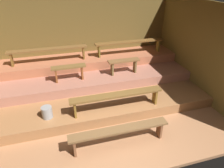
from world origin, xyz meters
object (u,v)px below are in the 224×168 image
(pail_lower, at_px, (47,112))
(bench_middle_left, at_px, (69,70))
(bench_middle_right, at_px, (124,63))
(bench_lower_center, at_px, (117,97))
(bench_upper_left, at_px, (48,51))
(bench_floor_center, at_px, (119,132))
(bench_upper_right, at_px, (130,43))

(pail_lower, bearing_deg, bench_middle_left, 61.50)
(bench_middle_right, bearing_deg, pail_lower, -151.86)
(bench_lower_center, height_order, bench_upper_left, bench_upper_left)
(bench_upper_left, bearing_deg, bench_lower_center, -56.32)
(bench_floor_center, height_order, bench_upper_right, bench_upper_right)
(bench_middle_left, relative_size, bench_upper_left, 0.41)
(bench_middle_left, bearing_deg, bench_middle_right, 0.00)
(bench_middle_right, bearing_deg, bench_upper_left, 157.86)
(bench_floor_center, distance_m, pail_lower, 1.82)
(bench_floor_center, relative_size, pail_lower, 7.53)
(bench_lower_center, height_order, pail_lower, bench_lower_center)
(bench_middle_right, distance_m, bench_upper_left, 2.39)
(bench_floor_center, distance_m, bench_middle_left, 2.52)
(bench_middle_right, relative_size, bench_upper_left, 0.41)
(bench_floor_center, relative_size, bench_upper_right, 0.90)
(bench_middle_right, height_order, pail_lower, bench_middle_right)
(bench_floor_center, distance_m, bench_lower_center, 0.99)
(bench_lower_center, distance_m, bench_middle_left, 1.76)
(bench_middle_left, xyz_separation_m, pail_lower, (-0.69, -1.27, -0.47))
(bench_upper_left, distance_m, bench_upper_right, 2.71)
(bench_middle_right, xyz_separation_m, bench_upper_right, (0.51, 0.89, 0.32))
(bench_upper_right, bearing_deg, bench_middle_left, -157.86)
(bench_upper_left, height_order, bench_upper_right, same)
(bench_floor_center, relative_size, bench_middle_right, 2.22)
(bench_floor_center, relative_size, bench_lower_center, 0.93)
(bench_middle_right, distance_m, pail_lower, 2.72)
(bench_lower_center, distance_m, bench_upper_right, 2.64)
(bench_lower_center, bearing_deg, bench_floor_center, -103.99)
(bench_floor_center, height_order, bench_lower_center, bench_lower_center)
(bench_upper_left, bearing_deg, bench_upper_right, 0.00)
(bench_middle_left, height_order, pail_lower, bench_middle_left)
(pail_lower, bearing_deg, bench_floor_center, -35.91)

